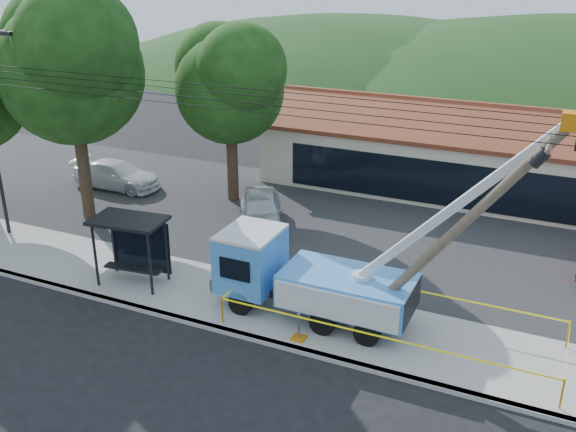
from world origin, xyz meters
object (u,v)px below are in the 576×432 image
(car_white, at_px, (118,189))
(leaning_pole, at_px, (459,228))
(car_silver, at_px, (261,229))
(bus_shelter, at_px, (132,234))
(utility_truck, at_px, (309,276))

(car_white, bearing_deg, leaning_pole, -114.25)
(leaning_pole, distance_m, car_white, 21.22)
(leaning_pole, distance_m, car_silver, 12.46)
(leaning_pole, height_order, car_silver, leaning_pole)
(bus_shelter, distance_m, car_silver, 7.24)
(utility_truck, distance_m, bus_shelter, 6.96)
(leaning_pole, xyz_separation_m, bus_shelter, (-11.70, -0.25, -2.26))
(utility_truck, bearing_deg, car_white, 151.67)
(car_white, bearing_deg, car_silver, -101.24)
(car_silver, bearing_deg, bus_shelter, -134.02)
(car_silver, distance_m, car_white, 9.54)
(bus_shelter, height_order, car_white, bus_shelter)
(utility_truck, relative_size, car_white, 2.24)
(utility_truck, distance_m, leaning_pole, 5.50)
(car_silver, xyz_separation_m, car_white, (-9.40, 1.61, 0.00))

